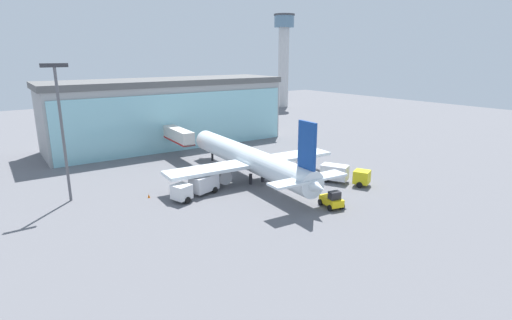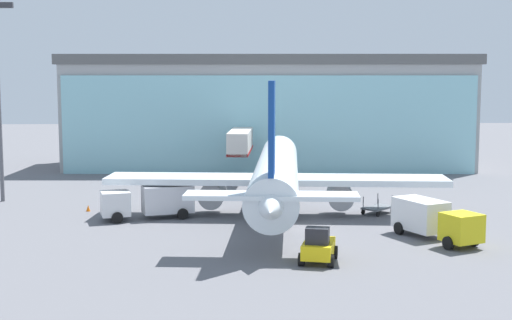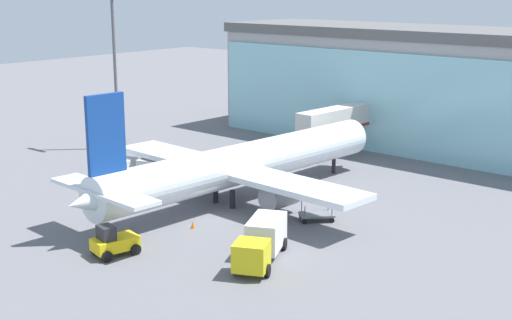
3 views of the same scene
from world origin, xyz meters
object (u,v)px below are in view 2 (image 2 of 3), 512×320
(jet_bridge, at_px, (241,141))
(safety_cone_nose, at_px, (310,231))
(fuel_truck, at_px, (433,219))
(baggage_cart, at_px, (378,208))
(safety_cone_wingtip, at_px, (88,208))
(airplane, at_px, (276,174))
(pushback_tug, at_px, (318,247))
(catering_truck, at_px, (151,201))

(jet_bridge, distance_m, safety_cone_nose, 29.45)
(jet_bridge, bearing_deg, fuel_truck, -152.28)
(baggage_cart, distance_m, safety_cone_wingtip, 24.53)
(safety_cone_nose, bearing_deg, fuel_truck, -12.11)
(airplane, height_order, pushback_tug, airplane)
(airplane, distance_m, fuel_truck, 14.43)
(jet_bridge, relative_size, safety_cone_wingtip, 24.69)
(baggage_cart, relative_size, safety_cone_wingtip, 5.68)
(fuel_truck, height_order, safety_cone_nose, fuel_truck)
(fuel_truck, height_order, baggage_cart, fuel_truck)
(jet_bridge, xyz_separation_m, catering_truck, (-7.72, -22.44, -2.73))
(catering_truck, bearing_deg, fuel_truck, 142.79)
(jet_bridge, xyz_separation_m, pushback_tug, (4.06, -36.58, -3.23))
(safety_cone_wingtip, bearing_deg, baggage_cart, -4.62)
(baggage_cart, xyz_separation_m, safety_cone_wingtip, (-24.45, 1.98, -0.23))
(pushback_tug, distance_m, safety_cone_nose, 7.78)
(baggage_cart, bearing_deg, safety_cone_nose, 3.63)
(jet_bridge, xyz_separation_m, baggage_cart, (11.03, -21.09, -3.70))
(pushback_tug, height_order, safety_cone_nose, pushback_tug)
(jet_bridge, relative_size, pushback_tug, 3.84)
(baggage_cart, bearing_deg, fuel_truck, 55.07)
(catering_truck, bearing_deg, safety_cone_nose, 136.75)
(safety_cone_nose, bearing_deg, jet_bridge, 98.75)
(jet_bridge, relative_size, catering_truck, 1.78)
(fuel_truck, xyz_separation_m, baggage_cart, (-1.88, 9.57, -0.97))
(catering_truck, distance_m, fuel_truck, 22.21)
(baggage_cart, bearing_deg, catering_truck, -41.88)
(baggage_cart, relative_size, pushback_tug, 0.88)
(safety_cone_nose, bearing_deg, safety_cone_wingtip, 151.40)
(airplane, bearing_deg, baggage_cart, -86.66)
(jet_bridge, height_order, pushback_tug, jet_bridge)
(jet_bridge, xyz_separation_m, airplane, (2.52, -20.83, -0.87))
(airplane, relative_size, safety_cone_nose, 64.60)
(baggage_cart, xyz_separation_m, safety_cone_nose, (-6.59, -7.76, -0.23))
(catering_truck, height_order, safety_cone_wingtip, catering_truck)
(catering_truck, height_order, pushback_tug, catering_truck)
(fuel_truck, distance_m, safety_cone_nose, 8.74)
(catering_truck, relative_size, safety_cone_nose, 13.86)
(safety_cone_wingtip, bearing_deg, catering_truck, -30.33)
(airplane, xyz_separation_m, safety_cone_wingtip, (-15.93, 1.71, -3.06))
(airplane, bearing_deg, jet_bridge, 12.01)
(catering_truck, xyz_separation_m, pushback_tug, (11.78, -14.14, -0.49))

